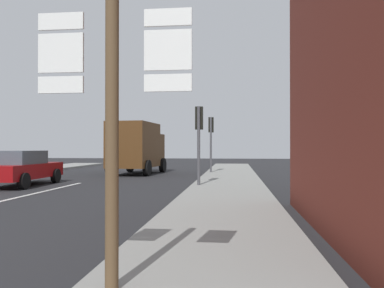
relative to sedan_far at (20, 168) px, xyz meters
name	(u,v)px	position (x,y,z in m)	size (l,w,h in m)	color
ground_plane	(60,188)	(1.98, -0.54, -0.76)	(80.00, 80.00, 0.00)	#232326
sidewalk_right	(227,195)	(8.63, -2.54, -0.69)	(2.88, 44.00, 0.14)	gray
sedan_far	(20,168)	(0.00, 0.00, 0.00)	(2.01, 4.22, 1.47)	maroon
delivery_truck	(137,147)	(3.05, 7.38, 0.89)	(2.77, 5.14, 3.05)	#4C2D14
route_sign_post	(112,119)	(7.62, -11.21, 1.15)	(1.66, 0.14, 3.20)	brown
traffic_light_far_right	(211,132)	(7.48, 7.72, 1.76)	(0.30, 0.49, 3.40)	#47474C
traffic_light_near_right	(199,128)	(7.48, -0.02, 1.62)	(0.30, 0.49, 3.22)	#47474C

